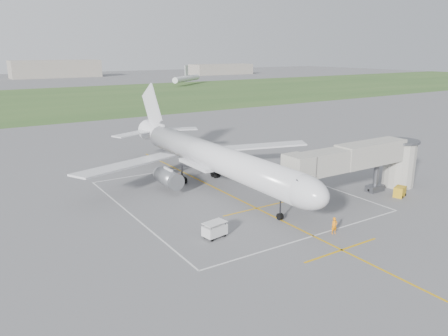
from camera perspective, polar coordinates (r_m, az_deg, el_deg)
ground at (r=62.73m, az=-1.21°, el=-2.59°), size 700.00×700.00×0.00m
grass_strip at (r=184.58m, az=-23.11°, el=8.05°), size 700.00×120.00×0.02m
apron_markings at (r=58.10m, az=1.80°, el=-4.06°), size 28.20×60.00×0.01m
airliner at (r=62.15m, az=-1.60°, el=1.45°), size 38.93×46.75×13.52m
jet_bridge at (r=61.74m, az=18.12°, el=0.93°), size 23.40×5.00×7.20m
gpu_unit at (r=63.39m, az=21.98°, el=-2.89°), size 2.14×1.79×1.39m
baggage_cart at (r=46.33m, az=-1.23°, el=-8.05°), size 2.67×1.86×1.71m
ramp_worker_nose at (r=48.64m, az=14.22°, el=-7.31°), size 0.76×0.59×1.86m
ramp_worker_wing at (r=63.74m, az=-6.00°, el=-1.51°), size 1.14×1.11×1.85m
distant_aircraft at (r=225.37m, az=-22.74°, el=10.09°), size 177.51×27.20×8.85m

